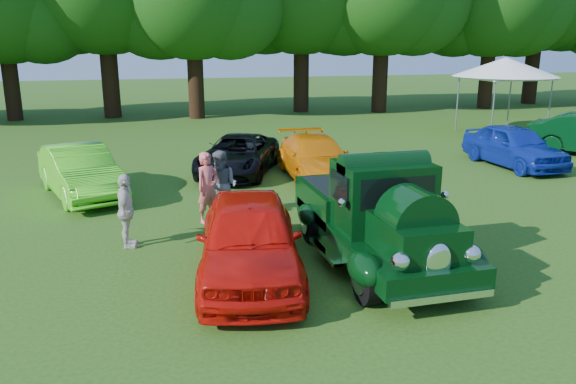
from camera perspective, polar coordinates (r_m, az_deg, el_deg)
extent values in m
plane|color=#284B11|center=(10.67, 8.97, -8.35)|extent=(120.00, 120.00, 0.00)
cylinder|color=black|center=(9.42, 8.00, -8.91)|extent=(0.24, 0.81, 0.81)
cylinder|color=black|center=(10.22, 17.52, -7.52)|extent=(0.24, 0.81, 0.81)
cylinder|color=black|center=(12.15, 2.34, -3.20)|extent=(0.24, 0.81, 0.81)
cylinder|color=black|center=(12.78, 10.15, -2.50)|extent=(0.24, 0.81, 0.81)
cube|color=black|center=(11.10, 9.11, -4.28)|extent=(1.88, 4.92, 0.37)
cube|color=black|center=(9.70, 12.72, -4.58)|extent=(1.20, 1.59, 0.68)
cube|color=black|center=(10.73, 9.59, -0.44)|extent=(1.71, 1.26, 1.31)
cube|color=black|center=(10.15, 11.03, -0.06)|extent=(1.42, 0.07, 0.57)
cube|color=black|center=(12.32, 6.37, -0.73)|extent=(1.88, 2.24, 0.63)
cube|color=black|center=(12.24, 6.42, 0.64)|extent=(1.62, 1.97, 0.05)
ellipsoid|color=black|center=(9.32, 7.86, -7.76)|extent=(0.54, 0.94, 0.54)
ellipsoid|color=black|center=(10.16, 17.77, -6.41)|extent=(0.54, 0.94, 0.54)
ellipsoid|color=black|center=(12.07, 2.06, -2.34)|extent=(0.42, 0.79, 0.46)
ellipsoid|color=black|center=(12.75, 10.46, -1.63)|extent=(0.42, 0.79, 0.46)
ellipsoid|color=white|center=(9.08, 15.05, -7.01)|extent=(0.44, 0.14, 0.65)
sphere|color=white|center=(8.84, 11.36, -6.92)|extent=(0.31, 0.31, 0.31)
sphere|color=white|center=(9.42, 18.10, -6.00)|extent=(0.31, 0.31, 0.31)
cube|color=white|center=(9.15, 15.35, -10.29)|extent=(1.77, 0.12, 0.12)
cube|color=white|center=(13.46, 4.60, -1.27)|extent=(1.77, 0.12, 0.12)
imported|color=red|center=(10.21, -3.96, -4.68)|extent=(2.54, 4.73, 1.53)
imported|color=#47D11B|center=(16.63, -20.34, 1.95)|extent=(2.79, 4.57, 1.42)
imported|color=black|center=(18.43, -5.10, 3.78)|extent=(3.74, 4.99, 1.26)
imported|color=orange|center=(17.75, 2.82, 3.49)|extent=(2.08, 4.65, 1.32)
imported|color=#0D2496|center=(20.98, 21.99, 4.37)|extent=(1.83, 4.29, 1.45)
imported|color=#E4605D|center=(13.46, -8.16, 0.45)|extent=(0.74, 0.69, 1.70)
imported|color=slate|center=(13.70, -6.73, 0.71)|extent=(1.03, 1.00, 1.68)
imported|color=beige|center=(12.16, -16.13, -1.89)|extent=(0.46, 0.95, 1.58)
cube|color=white|center=(28.08, 21.13, 10.79)|extent=(3.21, 3.21, 0.13)
cone|color=white|center=(28.06, 21.22, 11.77)|extent=(4.70, 4.70, 0.85)
cylinder|color=slate|center=(26.19, 20.09, 7.71)|extent=(0.06, 0.06, 2.56)
cylinder|color=slate|center=(28.59, 16.81, 8.52)|extent=(0.06, 0.06, 2.56)
cylinder|color=slate|center=(27.93, 25.02, 7.62)|extent=(0.06, 0.06, 2.56)
cylinder|color=slate|center=(30.19, 21.55, 8.43)|extent=(0.06, 0.06, 2.56)
cylinder|color=black|center=(34.63, -26.32, 9.96)|extent=(0.83, 0.83, 4.15)
cylinder|color=black|center=(33.93, -17.64, 11.26)|extent=(0.95, 0.95, 4.77)
cylinder|color=black|center=(32.47, -9.36, 11.28)|extent=(0.88, 0.88, 4.40)
cylinder|color=black|center=(35.23, 1.35, 12.00)|extent=(0.94, 0.94, 4.72)
cylinder|color=black|center=(35.39, 9.34, 11.74)|extent=(0.92, 0.92, 4.61)
cylinder|color=black|center=(39.21, 19.53, 11.28)|extent=(0.89, 0.89, 4.45)
cylinder|color=black|center=(43.40, 23.52, 11.46)|extent=(0.97, 0.97, 4.87)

